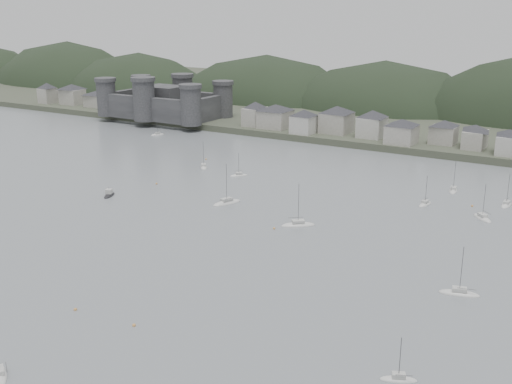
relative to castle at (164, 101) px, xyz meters
The scene contains 8 objects.
ground 216.45m from the castle, 56.28° to the right, with size 900.00×900.00×0.00m, color slate.
far_shore_land 166.61m from the castle, 43.83° to the left, with size 900.00×250.00×3.00m, color #383D2D.
forested_ridge 155.26m from the castle, 35.67° to the left, with size 851.55×103.94×102.57m.
castle is the anchor object (origin of this frame).
waterfront_town 170.64m from the castle, ahead, with size 451.48×28.46×12.92m.
moored_fleet 161.30m from the castle, 45.99° to the right, with size 256.91×176.93×13.57m.
motor_launch_far 136.18m from the castle, 58.32° to the right, with size 5.10×7.36×3.68m.
mooring_buoys 173.17m from the castle, 44.47° to the right, with size 169.74×118.75×0.70m.
Camera 1 is at (89.62, -73.44, 57.50)m, focal length 43.21 mm.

